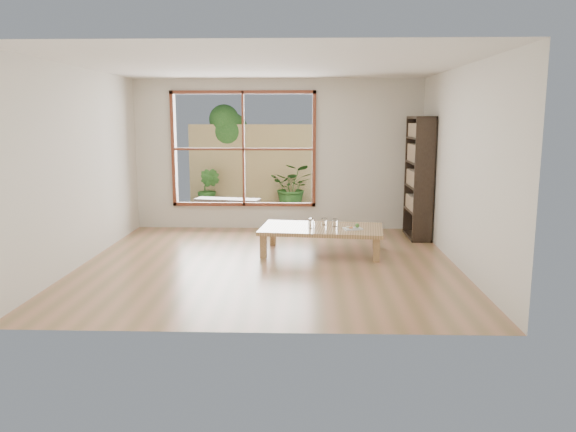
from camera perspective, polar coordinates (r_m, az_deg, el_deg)
name	(u,v)px	position (r m, az deg, el deg)	size (l,w,h in m)	color
ground	(269,263)	(7.63, -1.93, -4.79)	(5.00, 5.00, 0.00)	#B17A58
low_table	(322,230)	(8.13, 3.44, -1.46)	(1.84, 1.17, 0.38)	tan
floor_cushion	(279,231)	(9.57, -0.94, -1.53)	(0.47, 0.47, 0.07)	white
bookshelf	(419,178)	(9.34, 13.16, 3.81)	(0.31, 0.88, 1.96)	#30241B
glass_tall	(311,223)	(8.03, 2.37, -0.74)	(0.08, 0.08, 0.14)	silver
glass_mid	(335,223)	(8.18, 4.82, -0.68)	(0.08, 0.08, 0.11)	silver
glass_short	(324,221)	(8.29, 3.72, -0.56)	(0.08, 0.08, 0.10)	silver
glass_small	(313,223)	(8.22, 2.58, -0.73)	(0.06, 0.06, 0.07)	silver
food_tray	(354,228)	(8.01, 6.69, -1.21)	(0.29, 0.24, 0.08)	white
deck	(251,217)	(11.15, -3.80, -0.08)	(2.80, 2.00, 0.05)	#3A332A
garden_bench	(227,202)	(10.79, -6.17, 1.45)	(1.28, 0.57, 0.39)	#30241B
bamboo_fence	(255,167)	(12.02, -3.38, 4.99)	(2.80, 0.06, 1.80)	tan
shrub_right	(293,187)	(11.78, 0.47, 3.00)	(0.87, 0.76, 0.97)	#325C21
shrub_left	(209,189)	(11.85, -8.06, 2.72)	(0.49, 0.39, 0.88)	#325C21
garden_tree	(225,132)	(12.36, -6.46, 8.45)	(1.04, 0.85, 2.22)	#4C3D2D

